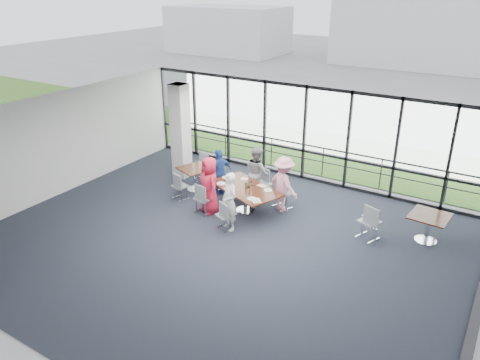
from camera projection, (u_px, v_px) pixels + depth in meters
The scene contains 41 objects.
floor at pixel (221, 243), 12.17m from camera, with size 12.00×10.00×0.02m, color #212733.
ceiling at pixel (218, 124), 10.89m from camera, with size 12.00×10.00×0.04m, color silver.
wall_left at pixel (59, 144), 14.42m from camera, with size 0.10×10.00×3.20m, color silver.
wall_front at pixel (48, 293), 7.62m from camera, with size 12.00×0.10×3.20m, color silver.
curtain_wall_back at pixel (304, 133), 15.42m from camera, with size 12.00×0.10×3.20m, color white.
structural_column at pixel (181, 132), 15.60m from camera, with size 0.50×0.50×3.20m, color silver.
apron at pixel (351, 139), 19.97m from camera, with size 80.00×70.00×0.02m, color gray.
grass_strip at pixel (334, 152), 18.40m from camera, with size 80.00×5.00×0.01m, color #30581A.
hangar_aux at pixel (228, 30), 41.89m from camera, with size 10.00×6.00×4.00m, color silver.
guard_rail at pixel (310, 159), 16.33m from camera, with size 0.06×0.06×12.00m, color #2D2D33.
main_table at pixel (245, 191), 13.55m from camera, with size 2.45×1.91×0.75m.
side_table_left at pixel (195, 171), 14.93m from camera, with size 1.19×1.19×0.75m.
side_table_right at pixel (429, 219), 11.97m from camera, with size 1.02×1.02×0.75m.
diner_near_left at pixel (210, 185), 13.40m from camera, with size 0.83×0.54×1.70m, color red.
diner_near_right at pixel (229, 202), 12.50m from camera, with size 0.59×0.43×1.63m, color silver.
diner_far_left at pixel (257, 173), 14.32m from camera, with size 0.81×0.50×1.67m, color gray.
diner_far_right at pixel (284, 184), 13.51m from camera, with size 1.08×0.56×1.67m, color pink.
diner_end at pixel (220, 172), 14.58m from camera, with size 0.87×0.48×1.49m, color #23458F.
chair_main_nl at pixel (204, 198), 13.50m from camera, with size 0.45×0.45×0.93m, color gray, non-canonical shape.
chair_main_nr at pixel (225, 215), 12.62m from camera, with size 0.41×0.41×0.85m, color gray, non-canonical shape.
chair_main_fl at pixel (264, 184), 14.56m from camera, with size 0.41×0.41×0.84m, color gray, non-canonical shape.
chair_main_fr at pixel (283, 193), 13.82m from camera, with size 0.47×0.47×0.97m, color gray, non-canonical shape.
chair_main_end at pixel (215, 181), 14.81m from camera, with size 0.40×0.40×0.82m, color gray, non-canonical shape.
chair_spare_la at pixel (180, 186), 14.39m from camera, with size 0.42×0.42×0.86m, color gray, non-canonical shape.
chair_spare_lb at pixel (202, 167), 15.78m from camera, with size 0.43×0.43×0.88m, color gray, non-canonical shape.
chair_spare_r at pixel (369, 222), 12.16m from camera, with size 0.48×0.48×0.99m, color gray, non-canonical shape.
plate_nl at pixel (221, 184), 13.75m from camera, with size 0.26×0.26×0.01m, color white.
plate_nr at pixel (252, 199), 12.80m from camera, with size 0.25×0.25×0.01m, color white.
plate_fl at pixel (244, 179), 14.07m from camera, with size 0.24×0.24×0.01m, color white.
plate_fr at pixel (268, 190), 13.31m from camera, with size 0.24×0.24×0.01m, color white.
plate_end at pixel (226, 177), 14.16m from camera, with size 0.25×0.25×0.01m, color white.
tumbler_a at pixel (231, 185), 13.53m from camera, with size 0.07×0.07×0.14m, color white.
tumbler_b at pixel (249, 192), 13.11m from camera, with size 0.06×0.06×0.13m, color white.
tumbler_c at pixel (252, 184), 13.61m from camera, with size 0.06×0.06×0.13m, color white.
tumbler_d at pixel (226, 178), 13.98m from camera, with size 0.07×0.07×0.14m, color white.
menu_a at pixel (229, 190), 13.35m from camera, with size 0.29×0.21×0.00m, color beige.
menu_b at pixel (256, 201), 12.72m from camera, with size 0.33×0.23×0.00m, color beige.
menu_c at pixel (262, 186), 13.62m from camera, with size 0.30×0.21×0.00m, color beige.
condiment_caddy at pixel (248, 186), 13.53m from camera, with size 0.10×0.07×0.04m, color black.
ketchup_bottle at pixel (246, 185), 13.45m from camera, with size 0.06×0.06×0.18m, color #A22103.
green_bottle at pixel (246, 185), 13.43m from camera, with size 0.05×0.05×0.20m, color #1B7332.
Camera 1 is at (5.96, -8.67, 6.34)m, focal length 35.00 mm.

